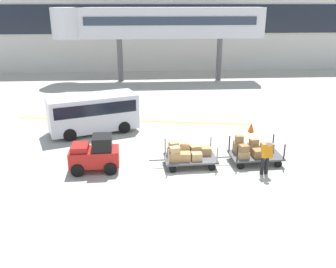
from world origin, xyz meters
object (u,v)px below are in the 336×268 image
(baggage_tug, at_px, (95,154))
(shuttle_van, at_px, (93,111))
(baggage_cart_middle, at_px, (252,151))
(baggage_handler, at_px, (266,156))
(safety_cone_near, at_px, (251,127))
(baggage_cart_lead, at_px, (187,154))

(baggage_tug, xyz_separation_m, shuttle_van, (-0.70, 5.02, 0.48))
(baggage_cart_middle, height_order, baggage_handler, baggage_handler)
(baggage_tug, height_order, safety_cone_near, baggage_tug)
(baggage_cart_lead, height_order, baggage_cart_middle, baggage_cart_middle)
(shuttle_van, relative_size, safety_cone_near, 9.38)
(baggage_cart_middle, distance_m, shuttle_van, 9.02)
(baggage_cart_middle, height_order, safety_cone_near, baggage_cart_middle)
(baggage_cart_lead, xyz_separation_m, shuttle_van, (-4.72, 4.79, 0.69))
(baggage_tug, relative_size, shuttle_van, 0.42)
(shuttle_van, distance_m, safety_cone_near, 8.91)
(baggage_cart_lead, distance_m, shuttle_van, 6.77)
(safety_cone_near, bearing_deg, baggage_cart_lead, -134.40)
(baggage_cart_lead, bearing_deg, shuttle_van, 134.58)
(baggage_cart_lead, height_order, safety_cone_near, baggage_cart_lead)
(baggage_cart_lead, height_order, baggage_handler, baggage_handler)
(baggage_tug, distance_m, safety_cone_near, 9.28)
(baggage_tug, height_order, shuttle_van, shuttle_van)
(baggage_cart_middle, relative_size, shuttle_van, 0.59)
(baggage_handler, relative_size, safety_cone_near, 2.84)
(baggage_handler, distance_m, safety_cone_near, 5.44)
(safety_cone_near, bearing_deg, baggage_tug, -151.43)
(baggage_cart_lead, relative_size, baggage_handler, 1.94)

